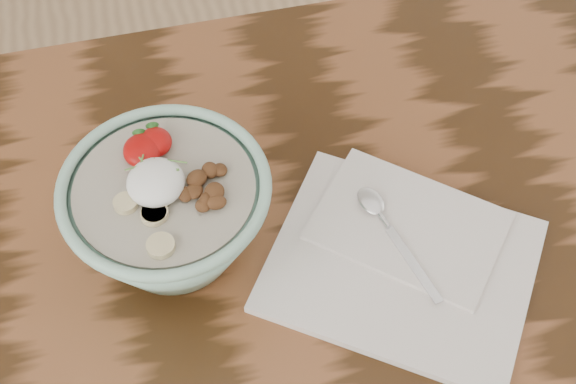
# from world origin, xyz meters

# --- Properties ---
(table) EXTENTS (1.60, 0.90, 0.75)m
(table) POSITION_xyz_m (0.00, 0.00, 0.66)
(table) COLOR #351F0D
(table) RESTS_ON ground
(breakfast_bowl) EXTENTS (0.21, 0.21, 0.14)m
(breakfast_bowl) POSITION_xyz_m (-0.19, 0.10, 0.82)
(breakfast_bowl) COLOR #91C3AE
(breakfast_bowl) RESTS_ON table
(napkin) EXTENTS (0.35, 0.34, 0.02)m
(napkin) POSITION_xyz_m (0.05, 0.03, 0.76)
(napkin) COLOR silver
(napkin) RESTS_ON table
(spoon) EXTENTS (0.05, 0.16, 0.01)m
(spoon) POSITION_xyz_m (0.04, 0.08, 0.77)
(spoon) COLOR silver
(spoon) RESTS_ON napkin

